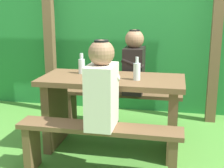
% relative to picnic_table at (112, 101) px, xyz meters
% --- Properties ---
extents(ground_plane, '(12.00, 12.00, 0.00)m').
position_rel_picnic_table_xyz_m(ground_plane, '(0.00, 0.00, -0.51)').
color(ground_plane, '#498732').
extents(hedge_backdrop, '(6.40, 1.00, 1.89)m').
position_rel_picnic_table_xyz_m(hedge_backdrop, '(0.00, 1.78, 0.44)').
color(hedge_backdrop, '#257D34').
rests_on(hedge_backdrop, ground_plane).
extents(pergola_post_left, '(0.12, 0.12, 2.01)m').
position_rel_picnic_table_xyz_m(pergola_post_left, '(-1.06, 1.04, 0.50)').
color(pergola_post_left, brown).
rests_on(pergola_post_left, ground_plane).
extents(pergola_post_right, '(0.12, 0.12, 2.01)m').
position_rel_picnic_table_xyz_m(pergola_post_right, '(1.06, 1.04, 0.50)').
color(pergola_post_right, brown).
rests_on(pergola_post_right, ground_plane).
extents(picnic_table, '(1.40, 0.64, 0.75)m').
position_rel_picnic_table_xyz_m(picnic_table, '(0.00, 0.00, 0.00)').
color(picnic_table, brown).
rests_on(picnic_table, ground_plane).
extents(bench_near, '(1.40, 0.24, 0.46)m').
position_rel_picnic_table_xyz_m(bench_near, '(0.00, -0.55, -0.18)').
color(bench_near, brown).
rests_on(bench_near, ground_plane).
extents(bench_far, '(1.40, 0.24, 0.46)m').
position_rel_picnic_table_xyz_m(bench_far, '(0.00, 0.55, -0.18)').
color(bench_far, brown).
rests_on(bench_far, ground_plane).
extents(person_white_shirt, '(0.25, 0.35, 0.72)m').
position_rel_picnic_table_xyz_m(person_white_shirt, '(0.03, -0.54, 0.28)').
color(person_white_shirt, silver).
rests_on(person_white_shirt, bench_near).
extents(person_black_coat, '(0.25, 0.35, 0.72)m').
position_rel_picnic_table_xyz_m(person_black_coat, '(0.14, 0.54, 0.28)').
color(person_black_coat, black).
rests_on(person_black_coat, bench_far).
extents(drinking_glass, '(0.07, 0.07, 0.09)m').
position_rel_picnic_table_xyz_m(drinking_glass, '(-0.15, 0.06, 0.29)').
color(drinking_glass, silver).
rests_on(drinking_glass, picnic_table).
extents(bottle_left, '(0.06, 0.06, 0.21)m').
position_rel_picnic_table_xyz_m(bottle_left, '(-0.14, -0.03, 0.33)').
color(bottle_left, silver).
rests_on(bottle_left, picnic_table).
extents(bottle_right, '(0.07, 0.07, 0.21)m').
position_rel_picnic_table_xyz_m(bottle_right, '(-0.34, 0.12, 0.33)').
color(bottle_right, silver).
rests_on(bottle_right, picnic_table).
extents(bottle_center, '(0.07, 0.07, 0.22)m').
position_rel_picnic_table_xyz_m(bottle_center, '(0.25, -0.06, 0.33)').
color(bottle_center, silver).
rests_on(bottle_center, picnic_table).
extents(cell_phone, '(0.13, 0.16, 0.01)m').
position_rel_picnic_table_xyz_m(cell_phone, '(-0.02, -0.11, 0.25)').
color(cell_phone, black).
rests_on(cell_phone, picnic_table).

